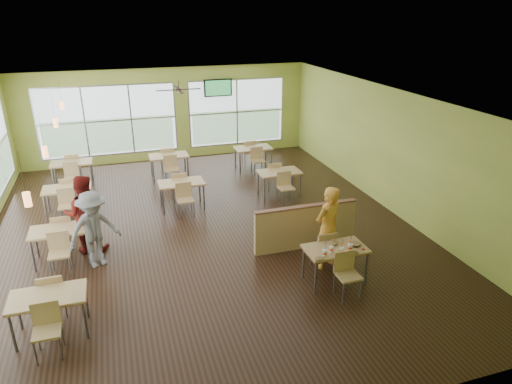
{
  "coord_description": "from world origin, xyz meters",
  "views": [
    {
      "loc": [
        -1.85,
        -9.96,
        5.11
      ],
      "look_at": [
        1.08,
        -0.78,
        1.18
      ],
      "focal_mm": 32.0,
      "sensor_mm": 36.0,
      "label": 1
    }
  ],
  "objects_px": {
    "main_table": "(335,253)",
    "food_basket": "(355,244)",
    "half_wall_divider": "(306,226)",
    "man_plaid": "(327,228)"
  },
  "relations": [
    {
      "from": "main_table",
      "to": "half_wall_divider",
      "type": "distance_m",
      "value": 1.45
    },
    {
      "from": "half_wall_divider",
      "to": "man_plaid",
      "type": "relative_size",
      "value": 1.33
    },
    {
      "from": "main_table",
      "to": "man_plaid",
      "type": "distance_m",
      "value": 0.63
    },
    {
      "from": "main_table",
      "to": "food_basket",
      "type": "bearing_deg",
      "value": -4.74
    },
    {
      "from": "half_wall_divider",
      "to": "man_plaid",
      "type": "height_order",
      "value": "man_plaid"
    },
    {
      "from": "main_table",
      "to": "man_plaid",
      "type": "relative_size",
      "value": 0.84
    },
    {
      "from": "man_plaid",
      "to": "food_basket",
      "type": "xyz_separation_m",
      "value": [
        0.31,
        -0.6,
        -0.12
      ]
    },
    {
      "from": "main_table",
      "to": "man_plaid",
      "type": "height_order",
      "value": "man_plaid"
    },
    {
      "from": "man_plaid",
      "to": "main_table",
      "type": "bearing_deg",
      "value": 58.53
    },
    {
      "from": "main_table",
      "to": "half_wall_divider",
      "type": "xyz_separation_m",
      "value": [
        0.0,
        1.45,
        -0.11
      ]
    }
  ]
}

